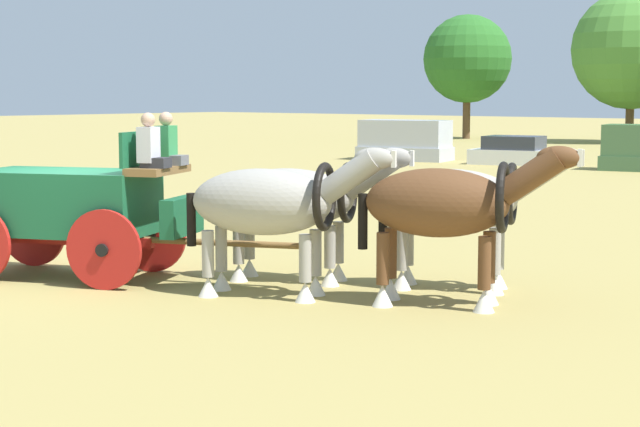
# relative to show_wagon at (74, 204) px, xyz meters

# --- Properties ---
(ground_plane) EXTENTS (220.00, 220.00, 0.00)m
(ground_plane) POSITION_rel_show_wagon_xyz_m (-0.15, -0.07, -1.20)
(ground_plane) COLOR #9E8C4C
(show_wagon) EXTENTS (5.62, 3.24, 2.70)m
(show_wagon) POSITION_rel_show_wagon_xyz_m (0.00, 0.00, 0.00)
(show_wagon) COLOR #195B38
(show_wagon) RESTS_ON ground
(draft_horse_rear_near) EXTENTS (3.06, 1.82, 2.16)m
(draft_horse_rear_near) POSITION_rel_show_wagon_xyz_m (2.99, 2.08, 0.10)
(draft_horse_rear_near) COLOR #9E998E
(draft_horse_rear_near) RESTS_ON ground
(draft_horse_rear_off) EXTENTS (3.05, 1.84, 2.23)m
(draft_horse_rear_off) POSITION_rel_show_wagon_xyz_m (3.52, 0.89, 0.16)
(draft_horse_rear_off) COLOR #9E998E
(draft_horse_rear_off) RESTS_ON ground
(draft_horse_lead_near) EXTENTS (2.93, 1.76, 2.21)m
(draft_horse_lead_near) POSITION_rel_show_wagon_xyz_m (5.36, 3.15, 0.14)
(draft_horse_lead_near) COLOR #9E998E
(draft_horse_lead_near) RESTS_ON ground
(draft_horse_lead_off) EXTENTS (2.96, 1.79, 2.29)m
(draft_horse_lead_off) POSITION_rel_show_wagon_xyz_m (5.89, 1.97, 0.21)
(draft_horse_lead_off) COLOR brown
(draft_horse_lead_off) RESTS_ON ground
(parked_vehicle_a) EXTENTS (4.39, 2.78, 1.81)m
(parked_vehicle_a) POSITION_rel_show_wagon_xyz_m (-13.62, 28.10, -0.32)
(parked_vehicle_a) COLOR silver
(parked_vehicle_a) RESTS_ON ground
(parked_vehicle_b) EXTENTS (4.21, 2.76, 1.21)m
(parked_vehicle_b) POSITION_rel_show_wagon_xyz_m (-8.33, 28.84, -0.68)
(parked_vehicle_b) COLOR white
(parked_vehicle_b) RESTS_ON ground
(tree_a) EXTENTS (5.82, 5.82, 8.18)m
(tree_a) POSITION_rel_show_wagon_xyz_m (-23.76, 49.16, 4.05)
(tree_a) COLOR brown
(tree_a) RESTS_ON ground
(tree_b) EXTENTS (7.21, 7.21, 9.23)m
(tree_b) POSITION_rel_show_wagon_xyz_m (-12.93, 50.41, 4.41)
(tree_b) COLOR brown
(tree_b) RESTS_ON ground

